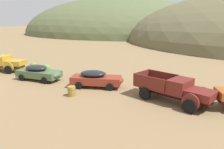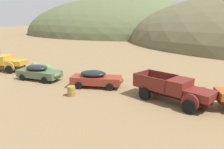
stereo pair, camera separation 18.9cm
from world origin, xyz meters
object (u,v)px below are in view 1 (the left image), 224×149
car_rust_red (98,79)px  truck_mustard (3,63)px  truck_oxblood (178,90)px  oil_drum_spare (72,91)px  car_weathered_green (40,72)px

car_rust_red → truck_mustard: bearing=160.6°
car_rust_red → truck_oxblood: 7.33m
truck_mustard → car_rust_red: size_ratio=1.36×
car_rust_red → truck_oxblood: size_ratio=0.81×
truck_mustard → oil_drum_spare: (12.69, -3.68, -0.59)m
oil_drum_spare → car_rust_red: bearing=75.8°
car_weathered_green → truck_oxblood: 13.79m
truck_mustard → car_weathered_green: truck_mustard is taller
car_rust_red → truck_oxblood: bearing=-23.7°
car_rust_red → oil_drum_spare: bearing=-120.7°
truck_oxblood → oil_drum_spare: 8.32m
car_weathered_green → oil_drum_spare: car_weathered_green is taller
car_weathered_green → truck_oxblood: bearing=-4.9°
oil_drum_spare → truck_mustard: bearing=163.8°
truck_mustard → truck_oxblood: (20.72, -1.59, 0.02)m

